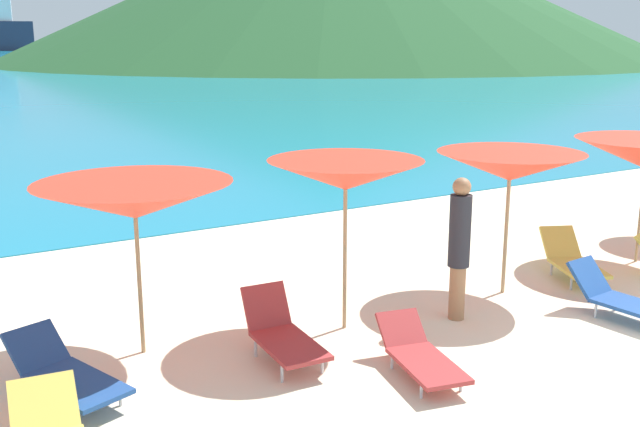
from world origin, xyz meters
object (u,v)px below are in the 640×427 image
(umbrella_3, at_px, (346,175))
(umbrella_2, at_px, (134,200))
(beachgoer_2, at_px, (459,243))
(umbrella_4, at_px, (510,167))
(lounge_chair_3, at_px, (619,296))
(lounge_chair_2, at_px, (572,259))
(lounge_chair_4, at_px, (420,354))
(lounge_chair_0, at_px, (282,333))
(lounge_chair_8, at_px, (64,373))

(umbrella_3, bearing_deg, umbrella_2, 166.33)
(umbrella_2, bearing_deg, beachgoer_2, -15.68)
(beachgoer_2, bearing_deg, umbrella_4, 47.04)
(umbrella_2, bearing_deg, lounge_chair_3, -20.72)
(beachgoer_2, bearing_deg, lounge_chair_2, 36.43)
(umbrella_4, relative_size, beachgoer_2, 1.14)
(lounge_chair_2, distance_m, beachgoer_2, 2.83)
(lounge_chair_3, height_order, lounge_chair_4, lounge_chair_3)
(lounge_chair_2, bearing_deg, lounge_chair_3, -94.23)
(lounge_chair_4, bearing_deg, lounge_chair_3, 11.68)
(lounge_chair_0, height_order, lounge_chair_2, lounge_chair_0)
(lounge_chair_8, relative_size, beachgoer_2, 0.88)
(umbrella_2, xyz_separation_m, lounge_chair_0, (1.33, -1.03, -1.53))
(lounge_chair_2, xyz_separation_m, lounge_chair_4, (-4.16, -1.45, -0.07))
(lounge_chair_3, bearing_deg, lounge_chair_0, 159.55)
(lounge_chair_3, relative_size, lounge_chair_4, 0.98)
(umbrella_4, bearing_deg, lounge_chair_0, -174.65)
(umbrella_3, distance_m, lounge_chair_3, 4.07)
(umbrella_3, relative_size, beachgoer_2, 1.15)
(lounge_chair_4, distance_m, lounge_chair_8, 3.82)
(lounge_chair_3, xyz_separation_m, beachgoer_2, (-1.88, 1.09, 0.75))
(lounge_chair_0, bearing_deg, umbrella_3, 24.30)
(lounge_chair_4, bearing_deg, beachgoer_2, 48.10)
(lounge_chair_2, bearing_deg, lounge_chair_4, -136.14)
(umbrella_3, height_order, lounge_chair_0, umbrella_3)
(beachgoer_2, bearing_deg, lounge_chair_4, -116.01)
(umbrella_3, height_order, lounge_chair_2, umbrella_3)
(lounge_chair_4, height_order, lounge_chair_8, lounge_chair_8)
(umbrella_2, distance_m, lounge_chair_0, 2.28)
(lounge_chair_0, relative_size, beachgoer_2, 0.73)
(umbrella_2, height_order, lounge_chair_3, umbrella_2)
(umbrella_4, xyz_separation_m, lounge_chair_4, (-2.75, -1.50, -1.65))
(umbrella_4, bearing_deg, beachgoer_2, -161.14)
(umbrella_2, height_order, lounge_chair_8, umbrella_2)
(umbrella_2, height_order, lounge_chair_0, umbrella_2)
(lounge_chair_3, bearing_deg, beachgoer_2, 143.95)
(umbrella_4, relative_size, lounge_chair_4, 1.46)
(umbrella_4, bearing_deg, lounge_chair_4, -151.46)
(lounge_chair_3, distance_m, lounge_chair_4, 3.34)
(lounge_chair_0, distance_m, beachgoer_2, 2.70)
(lounge_chair_0, distance_m, lounge_chair_3, 4.63)
(lounge_chair_3, xyz_separation_m, lounge_chair_8, (-6.86, 1.52, -0.03))
(lounge_chair_2, relative_size, lounge_chair_8, 0.92)
(umbrella_2, xyz_separation_m, umbrella_4, (5.22, -0.66, 0.02))
(umbrella_4, xyz_separation_m, lounge_chair_3, (0.59, -1.53, -1.58))
(umbrella_2, bearing_deg, lounge_chair_8, -146.95)
(lounge_chair_0, xyz_separation_m, lounge_chair_8, (-2.38, 0.35, -0.06))
(lounge_chair_2, bearing_deg, beachgoer_2, -147.08)
(lounge_chair_0, bearing_deg, umbrella_2, 146.19)
(lounge_chair_3, bearing_deg, umbrella_2, 153.46)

